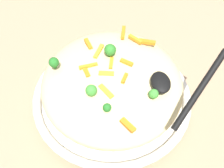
% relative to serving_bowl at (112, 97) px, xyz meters
% --- Properties ---
extents(ground_plane, '(2.40, 2.40, 0.00)m').
position_rel_serving_bowl_xyz_m(ground_plane, '(0.00, 0.00, -0.02)').
color(ground_plane, '#9E7F60').
extents(serving_bowl, '(0.38, 0.38, 0.04)m').
position_rel_serving_bowl_xyz_m(serving_bowl, '(0.00, 0.00, 0.00)').
color(serving_bowl, white).
rests_on(serving_bowl, ground_plane).
extents(pasta_mound, '(0.33, 0.32, 0.09)m').
position_rel_serving_bowl_xyz_m(pasta_mound, '(0.00, 0.00, 0.06)').
color(pasta_mound, '#DBC689').
rests_on(pasta_mound, serving_bowl).
extents(carrot_piece_0, '(0.04, 0.03, 0.01)m').
position_rel_serving_bowl_xyz_m(carrot_piece_0, '(-0.06, -0.02, 0.10)').
color(carrot_piece_0, orange).
rests_on(carrot_piece_0, pasta_mound).
extents(carrot_piece_1, '(0.03, 0.02, 0.01)m').
position_rel_serving_bowl_xyz_m(carrot_piece_1, '(0.03, 0.02, 0.10)').
color(carrot_piece_1, orange).
rests_on(carrot_piece_1, pasta_mound).
extents(carrot_piece_2, '(0.03, 0.02, 0.01)m').
position_rel_serving_bowl_xyz_m(carrot_piece_2, '(0.00, -0.05, 0.10)').
color(carrot_piece_2, orange).
rests_on(carrot_piece_2, pasta_mound).
extents(carrot_piece_3, '(0.03, 0.03, 0.01)m').
position_rel_serving_bowl_xyz_m(carrot_piece_3, '(0.13, 0.02, 0.10)').
color(carrot_piece_3, orange).
rests_on(carrot_piece_3, pasta_mound).
extents(carrot_piece_4, '(0.01, 0.04, 0.01)m').
position_rel_serving_bowl_xyz_m(carrot_piece_4, '(-0.02, -0.05, 0.10)').
color(carrot_piece_4, orange).
rests_on(carrot_piece_4, pasta_mound).
extents(carrot_piece_5, '(0.02, 0.04, 0.01)m').
position_rel_serving_bowl_xyz_m(carrot_piece_5, '(-0.08, 0.09, 0.10)').
color(carrot_piece_5, orange).
rests_on(carrot_piece_5, pasta_mound).
extents(carrot_piece_6, '(0.02, 0.03, 0.01)m').
position_rel_serving_bowl_xyz_m(carrot_piece_6, '(0.01, -0.01, 0.10)').
color(carrot_piece_6, orange).
rests_on(carrot_piece_6, pasta_mound).
extents(carrot_piece_7, '(0.02, 0.03, 0.01)m').
position_rel_serving_bowl_xyz_m(carrot_piece_7, '(-0.02, 0.03, 0.10)').
color(carrot_piece_7, orange).
rests_on(carrot_piece_7, pasta_mound).
extents(carrot_piece_8, '(0.03, 0.03, 0.01)m').
position_rel_serving_bowl_xyz_m(carrot_piece_8, '(-0.09, 0.06, 0.10)').
color(carrot_piece_8, orange).
rests_on(carrot_piece_8, pasta_mound).
extents(carrot_piece_9, '(0.04, 0.02, 0.01)m').
position_rel_serving_bowl_xyz_m(carrot_piece_9, '(-0.09, -0.05, 0.10)').
color(carrot_piece_9, orange).
rests_on(carrot_piece_9, pasta_mound).
extents(carrot_piece_10, '(0.04, 0.02, 0.01)m').
position_rel_serving_bowl_xyz_m(carrot_piece_10, '(-0.12, 0.04, 0.10)').
color(carrot_piece_10, orange).
rests_on(carrot_piece_10, pasta_mound).
extents(carrot_piece_11, '(0.04, 0.03, 0.01)m').
position_rel_serving_bowl_xyz_m(carrot_piece_11, '(0.05, -0.02, 0.10)').
color(carrot_piece_11, orange).
rests_on(carrot_piece_11, pasta_mound).
extents(carrot_piece_12, '(0.03, 0.01, 0.01)m').
position_rel_serving_bowl_xyz_m(carrot_piece_12, '(-0.02, -0.00, 0.10)').
color(carrot_piece_12, orange).
rests_on(carrot_piece_12, pasta_mound).
extents(broccoli_floret_0, '(0.03, 0.03, 0.03)m').
position_rel_serving_bowl_xyz_m(broccoli_floret_0, '(-0.04, 0.00, 0.12)').
color(broccoli_floret_0, '#296820').
rests_on(broccoli_floret_0, pasta_mound).
extents(broccoli_floret_1, '(0.02, 0.02, 0.03)m').
position_rel_serving_bowl_xyz_m(broccoli_floret_1, '(0.06, -0.05, 0.11)').
color(broccoli_floret_1, '#377928').
rests_on(broccoli_floret_1, pasta_mound).
extents(broccoli_floret_2, '(0.02, 0.02, 0.03)m').
position_rel_serving_bowl_xyz_m(broccoli_floret_2, '(-0.03, -0.12, 0.11)').
color(broccoli_floret_2, '#205B1C').
rests_on(broccoli_floret_2, pasta_mound).
extents(broccoli_floret_3, '(0.02, 0.02, 0.02)m').
position_rel_serving_bowl_xyz_m(broccoli_floret_3, '(0.07, 0.08, 0.10)').
color(broccoli_floret_3, '#377928').
rests_on(broccoli_floret_3, pasta_mound).
extents(broccoli_floret_4, '(0.02, 0.02, 0.02)m').
position_rel_serving_bowl_xyz_m(broccoli_floret_4, '(0.10, -0.02, 0.10)').
color(broccoli_floret_4, '#205B1C').
rests_on(broccoli_floret_4, pasta_mound).
extents(serving_spoon, '(0.14, 0.13, 0.09)m').
position_rel_serving_bowl_xyz_m(serving_spoon, '(0.07, 0.11, 0.12)').
color(serving_spoon, black).
rests_on(serving_spoon, pasta_mound).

